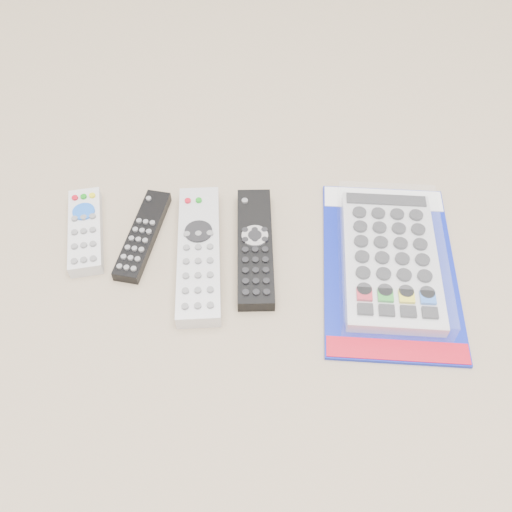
{
  "coord_description": "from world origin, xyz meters",
  "views": [
    {
      "loc": [
        0.02,
        -0.47,
        0.62
      ],
      "look_at": [
        0.02,
        -0.0,
        0.01
      ],
      "focal_mm": 40.0,
      "sensor_mm": 36.0,
      "label": 1
    }
  ],
  "objects_px": {
    "remote_small_grey": "(85,230)",
    "remote_silver_dvd": "(199,253)",
    "jumbo_remote_packaged": "(391,258)",
    "remote_slim_black": "(143,235)",
    "remote_large_black": "(255,247)"
  },
  "relations": [
    {
      "from": "remote_silver_dvd",
      "to": "remote_large_black",
      "type": "xyz_separation_m",
      "value": [
        0.08,
        0.01,
        -0.0
      ]
    },
    {
      "from": "remote_small_grey",
      "to": "remote_slim_black",
      "type": "relative_size",
      "value": 0.95
    },
    {
      "from": "remote_large_black",
      "to": "jumbo_remote_packaged",
      "type": "height_order",
      "value": "jumbo_remote_packaged"
    },
    {
      "from": "remote_silver_dvd",
      "to": "jumbo_remote_packaged",
      "type": "height_order",
      "value": "jumbo_remote_packaged"
    },
    {
      "from": "remote_silver_dvd",
      "to": "remote_small_grey",
      "type": "bearing_deg",
      "value": 162.6
    },
    {
      "from": "remote_slim_black",
      "to": "jumbo_remote_packaged",
      "type": "xyz_separation_m",
      "value": [
        0.34,
        -0.04,
        0.01
      ]
    },
    {
      "from": "remote_small_grey",
      "to": "remote_silver_dvd",
      "type": "bearing_deg",
      "value": -24.93
    },
    {
      "from": "remote_large_black",
      "to": "remote_silver_dvd",
      "type": "bearing_deg",
      "value": -172.32
    },
    {
      "from": "remote_small_grey",
      "to": "remote_slim_black",
      "type": "height_order",
      "value": "remote_small_grey"
    },
    {
      "from": "remote_small_grey",
      "to": "remote_large_black",
      "type": "height_order",
      "value": "same"
    },
    {
      "from": "remote_silver_dvd",
      "to": "remote_large_black",
      "type": "distance_m",
      "value": 0.08
    },
    {
      "from": "remote_large_black",
      "to": "jumbo_remote_packaged",
      "type": "relative_size",
      "value": 0.67
    },
    {
      "from": "remote_slim_black",
      "to": "jumbo_remote_packaged",
      "type": "relative_size",
      "value": 0.54
    },
    {
      "from": "remote_slim_black",
      "to": "jumbo_remote_packaged",
      "type": "bearing_deg",
      "value": 3.35
    },
    {
      "from": "jumbo_remote_packaged",
      "to": "remote_silver_dvd",
      "type": "bearing_deg",
      "value": -178.84
    }
  ]
}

